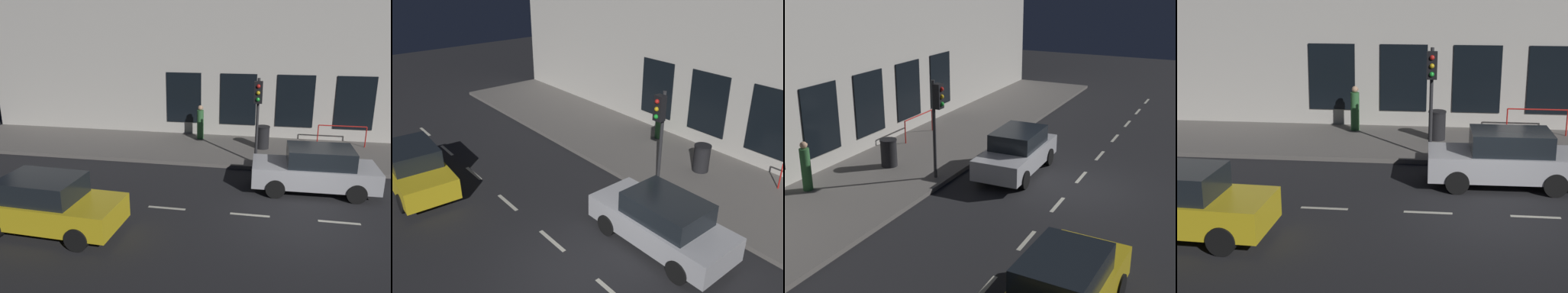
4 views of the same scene
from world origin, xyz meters
TOP-DOWN VIEW (x-y plane):
  - ground_plane at (0.00, 0.00)m, footprint 60.00×60.00m
  - sidewalk at (6.25, 0.00)m, footprint 4.50×32.00m
  - lane_centre_line at (0.00, -1.00)m, footprint 0.12×27.20m
  - traffic_light at (4.33, 1.64)m, footprint 0.46×0.32m
  - parked_car_0 at (-1.96, 7.07)m, footprint 1.98×4.11m
  - parked_car_1 at (2.28, -0.46)m, footprint 1.87×4.19m
  - pedestrian_0 at (7.64, 4.48)m, footprint 0.38×0.38m
  - trash_bin at (6.58, 1.43)m, footprint 0.62×0.62m

SIDE VIEW (x-z plane):
  - ground_plane at x=0.00m, z-range 0.00..0.00m
  - lane_centre_line at x=0.00m, z-range 0.00..0.01m
  - sidewalk at x=6.25m, z-range 0.00..0.15m
  - trash_bin at x=6.58m, z-range 0.15..1.18m
  - parked_car_0 at x=-1.96m, z-range 0.00..1.58m
  - parked_car_1 at x=2.28m, z-range 0.00..1.58m
  - pedestrian_0 at x=7.64m, z-range 0.10..1.76m
  - traffic_light at x=4.33m, z-range 0.92..4.36m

